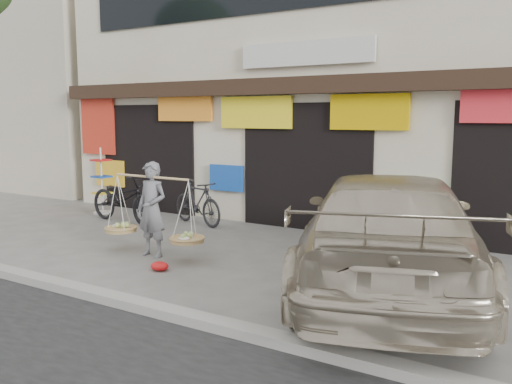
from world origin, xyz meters
The scene contains 10 objects.
ground centered at (0.00, 0.00, 0.00)m, with size 70.00×70.00×0.00m, color slate.
kerb centered at (0.00, -2.00, 0.06)m, with size 70.00×0.25×0.12m, color gray.
shophouse_block centered at (0.00, 6.42, 3.45)m, with size 14.00×6.32×7.00m.
neighbor_west centered at (-13.50, 7.00, 3.00)m, with size 12.00×7.00×6.00m, color #BEB49D.
street_vendor centered at (-1.23, 0.08, 0.76)m, with size 2.11×0.58×1.65m.
bike_0 centered at (-3.83, 1.95, 0.57)m, with size 0.75×2.15×1.13m, color black.
bike_1 centered at (-2.27, 2.67, 0.51)m, with size 0.48×1.69×1.02m, color black.
suv centered at (2.82, 0.42, 0.83)m, with size 4.06×6.14×1.65m.
display_rack centered at (-5.19, 2.55, 0.66)m, with size 0.45×0.45×1.65m.
red_bag centered at (-0.52, -0.54, 0.07)m, with size 0.31×0.25×0.14m, color red.
Camera 1 is at (5.16, -6.79, 2.42)m, focal length 38.00 mm.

